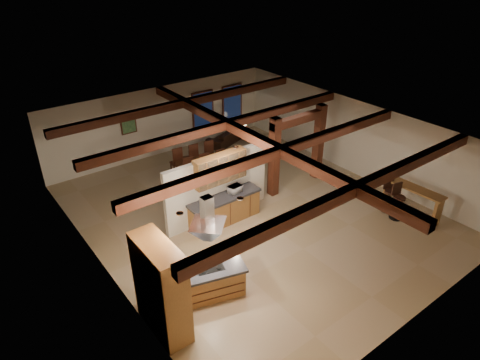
# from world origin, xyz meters

# --- Properties ---
(ground) EXTENTS (12.00, 12.00, 0.00)m
(ground) POSITION_xyz_m (0.00, 0.00, 0.00)
(ground) COLOR tan
(ground) RESTS_ON ground
(room_walls) EXTENTS (12.00, 12.00, 12.00)m
(room_walls) POSITION_xyz_m (0.00, 0.00, 1.78)
(room_walls) COLOR beige
(room_walls) RESTS_ON ground
(ceiling_beams) EXTENTS (10.00, 12.00, 0.28)m
(ceiling_beams) POSITION_xyz_m (0.00, 0.00, 2.76)
(ceiling_beams) COLOR #3D180F
(ceiling_beams) RESTS_ON room_walls
(timber_posts) EXTENTS (2.50, 0.30, 2.90)m
(timber_posts) POSITION_xyz_m (2.50, 0.50, 1.76)
(timber_posts) COLOR #3D180F
(timber_posts) RESTS_ON ground
(partition_wall) EXTENTS (3.80, 0.18, 2.20)m
(partition_wall) POSITION_xyz_m (-1.00, 0.50, 1.10)
(partition_wall) COLOR beige
(partition_wall) RESTS_ON ground
(pantry_cabinet) EXTENTS (0.67, 1.60, 2.40)m
(pantry_cabinet) POSITION_xyz_m (-4.67, -2.60, 1.20)
(pantry_cabinet) COLOR #9C6932
(pantry_cabinet) RESTS_ON ground
(back_counter) EXTENTS (2.50, 0.66, 0.94)m
(back_counter) POSITION_xyz_m (-1.00, 0.11, 0.48)
(back_counter) COLOR #9C6932
(back_counter) RESTS_ON ground
(upper_display_cabinet) EXTENTS (1.80, 0.36, 0.95)m
(upper_display_cabinet) POSITION_xyz_m (-1.00, 0.31, 1.85)
(upper_display_cabinet) COLOR #9C6932
(upper_display_cabinet) RESTS_ON partition_wall
(range_hood) EXTENTS (1.10, 1.10, 1.40)m
(range_hood) POSITION_xyz_m (-3.20, -2.32, 1.78)
(range_hood) COLOR silver
(range_hood) RESTS_ON room_walls
(back_windows) EXTENTS (2.70, 0.07, 1.70)m
(back_windows) POSITION_xyz_m (2.80, 5.93, 1.50)
(back_windows) COLOR #3D180F
(back_windows) RESTS_ON room_walls
(framed_art) EXTENTS (0.65, 0.05, 0.85)m
(framed_art) POSITION_xyz_m (-1.50, 5.94, 1.70)
(framed_art) COLOR #3D180F
(framed_art) RESTS_ON room_walls
(recessed_cans) EXTENTS (3.16, 2.46, 0.03)m
(recessed_cans) POSITION_xyz_m (-2.53, -1.93, 2.87)
(recessed_cans) COLOR silver
(recessed_cans) RESTS_ON room_walls
(kitchen_island) EXTENTS (1.93, 1.38, 0.87)m
(kitchen_island) POSITION_xyz_m (-3.20, -2.32, 0.44)
(kitchen_island) COLOR #9C6932
(kitchen_island) RESTS_ON ground
(dining_table) EXTENTS (2.10, 1.68, 0.65)m
(dining_table) POSITION_xyz_m (0.05, 3.26, 0.32)
(dining_table) COLOR #432110
(dining_table) RESTS_ON ground
(sofa) EXTENTS (2.26, 1.50, 0.61)m
(sofa) POSITION_xyz_m (2.77, 5.26, 0.31)
(sofa) COLOR black
(sofa) RESTS_ON ground
(microwave) EXTENTS (0.47, 0.35, 0.24)m
(microwave) POSITION_xyz_m (-0.58, 0.11, 1.06)
(microwave) COLOR #AEAFB3
(microwave) RESTS_ON back_counter
(bar_counter) EXTENTS (0.57, 1.99, 1.03)m
(bar_counter) POSITION_xyz_m (4.12, -3.30, 0.70)
(bar_counter) COLOR #9C6932
(bar_counter) RESTS_ON ground
(side_table) EXTENTS (0.43, 0.43, 0.50)m
(side_table) POSITION_xyz_m (3.70, 5.16, 0.25)
(side_table) COLOR #3D180F
(side_table) RESTS_ON ground
(table_lamp) EXTENTS (0.25, 0.25, 0.30)m
(table_lamp) POSITION_xyz_m (3.70, 5.16, 0.71)
(table_lamp) COLOR black
(table_lamp) RESTS_ON side_table
(bar_stool_a) EXTENTS (0.44, 0.46, 1.23)m
(bar_stool_a) POSITION_xyz_m (3.59, -3.11, 0.63)
(bar_stool_a) COLOR black
(bar_stool_a) RESTS_ON ground
(bar_stool_b) EXTENTS (0.45, 0.46, 1.18)m
(bar_stool_b) POSITION_xyz_m (3.74, -2.67, 0.60)
(bar_stool_b) COLOR black
(bar_stool_b) RESTS_ON ground
(dining_chairs) EXTENTS (1.92, 1.92, 1.15)m
(dining_chairs) POSITION_xyz_m (0.05, 3.26, 0.58)
(dining_chairs) COLOR #3D180F
(dining_chairs) RESTS_ON ground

